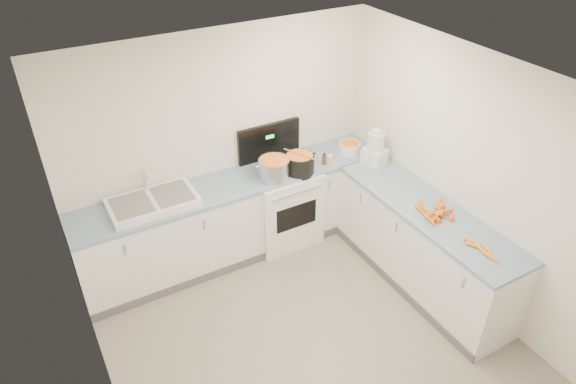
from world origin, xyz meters
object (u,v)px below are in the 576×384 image
black_pot (300,164)px  spice_jar (330,161)px  food_processor (375,149)px  sink (153,202)px  stove (282,203)px  mixing_bowl (349,147)px  steel_pot (274,170)px  extract_bottle (324,159)px

black_pot → spice_jar: (0.37, -0.04, -0.04)m
food_processor → sink: bearing=170.4°
sink → spice_jar: 1.97m
stove → mixing_bowl: size_ratio=5.34×
sink → food_processor: (2.42, -0.41, 0.14)m
black_pot → spice_jar: 0.37m
sink → steel_pot: size_ratio=2.55×
steel_pot → extract_bottle: bearing=-1.2°
extract_bottle → food_processor: 0.58m
sink → spice_jar: bearing=-5.9°
mixing_bowl → extract_bottle: bearing=-167.9°
steel_pot → spice_jar: size_ratio=3.25×
black_pot → food_processor: (0.83, -0.24, 0.08)m
sink → mixing_bowl: sink is taller
sink → spice_jar: (1.96, -0.20, 0.01)m
sink → extract_bottle: sink is taller
stove → steel_pot: bearing=-141.9°
extract_bottle → spice_jar: size_ratio=1.10×
steel_pot → stove: bearing=38.1°
spice_jar → extract_bottle: bearing=135.6°
food_processor → spice_jar: bearing=155.5°
mixing_bowl → extract_bottle: 0.42m
stove → black_pot: size_ratio=4.28×
sink → food_processor: bearing=-9.6°
food_processor → extract_bottle: bearing=153.3°
spice_jar → food_processor: food_processor is taller
stove → mixing_bowl: stove is taller
sink → extract_bottle: (1.92, -0.16, 0.02)m
steel_pot → food_processor: size_ratio=0.82×
steel_pot → extract_bottle: size_ratio=2.96×
extract_bottle → spice_jar: bearing=-44.4°
steel_pot → food_processor: 1.17m
food_processor → steel_pot: bearing=166.7°
steel_pot → spice_jar: bearing=-5.0°
sink → black_pot: sink is taller
sink → black_pot: bearing=-5.9°
stove → steel_pot: (-0.16, -0.13, 0.57)m
black_pot → mixing_bowl: bearing=7.6°
extract_bottle → spice_jar: 0.07m
steel_pot → spice_jar: 0.68m
extract_bottle → mixing_bowl: bearing=12.1°
sink → steel_pot: sink is taller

